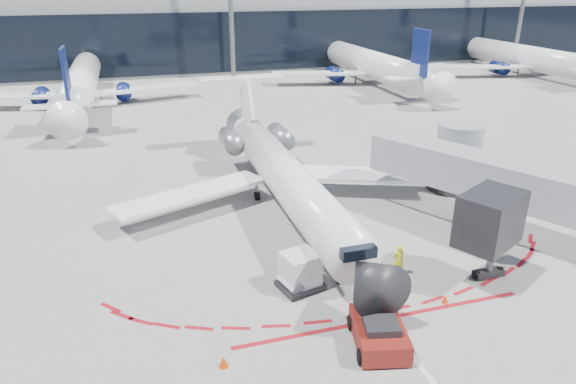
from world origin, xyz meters
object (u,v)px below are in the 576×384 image
object	(u,v)px
ramp_worker	(398,260)
uld_container	(300,271)
regional_jet	(283,173)
pushback_tug	(379,333)

from	to	relation	value
ramp_worker	uld_container	bearing A→B (deg)	0.81
regional_jet	pushback_tug	world-z (taller)	regional_jet
regional_jet	uld_container	distance (m)	10.27
regional_jet	ramp_worker	size ratio (longest dim) A/B	15.96
pushback_tug	uld_container	world-z (taller)	uld_container
regional_jet	ramp_worker	xyz separation A→B (m)	(3.16, -10.27, -1.46)
regional_jet	ramp_worker	world-z (taller)	regional_jet
pushback_tug	uld_container	size ratio (longest dim) A/B	2.15
pushback_tug	ramp_worker	bearing A→B (deg)	67.38
uld_container	ramp_worker	bearing A→B (deg)	-17.59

